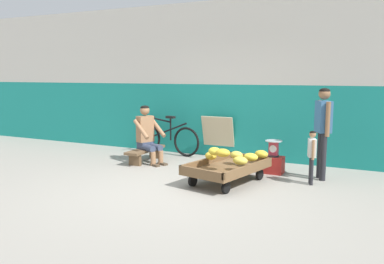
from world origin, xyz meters
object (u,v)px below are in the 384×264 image
weighing_scale (274,148)px  bicycle_near_left (167,138)px  sign_board (218,137)px  customer_adult (323,123)px  vendor_seated (148,134)px  low_bench (145,152)px  banana_cart (227,168)px  customer_child (312,152)px  plastic_crate (273,165)px

weighing_scale → bicycle_near_left: 2.65m
sign_board → customer_adult: (2.26, -0.97, 0.52)m
vendor_seated → bicycle_near_left: (-0.07, 0.90, -0.21)m
low_bench → banana_cart: bearing=-20.8°
banana_cart → customer_child: customer_child is taller
bicycle_near_left → customer_adult: (3.40, -0.74, 0.60)m
low_bench → plastic_crate: plastic_crate is taller
vendor_seated → customer_child: bearing=-4.3°
weighing_scale → bicycle_near_left: bearing=165.2°
weighing_scale → sign_board: bearing=147.7°
banana_cart → weighing_scale: bearing=62.7°
plastic_crate → weighing_scale: size_ratio=1.20×
banana_cart → vendor_seated: size_ratio=1.39×
weighing_scale → vendor_seated: bearing=-174.9°
vendor_seated → weighing_scale: vendor_seated is taller
banana_cart → sign_board: (-0.93, 1.88, 0.20)m
low_bench → vendor_seated: 0.38m
sign_board → weighing_scale: bearing=-32.3°
low_bench → bicycle_near_left: bearing=89.6°
banana_cart → customer_adult: (1.33, 0.91, 0.71)m
customer_adult → customer_child: customer_adult is taller
vendor_seated → customer_adult: bearing=2.8°
low_bench → sign_board: (1.14, 1.09, 0.24)m
low_bench → sign_board: 1.60m
vendor_seated → customer_child: 3.24m
banana_cart → sign_board: sign_board is taller
low_bench → customer_child: size_ratio=1.27×
banana_cart → plastic_crate: 1.10m
low_bench → customer_child: bearing=-4.8°
weighing_scale → customer_child: bearing=-32.3°
weighing_scale → customer_child: customer_child is taller
low_bench → customer_adult: (3.40, 0.13, 0.75)m
customer_adult → customer_child: (-0.10, -0.40, -0.42)m
low_bench → customer_child: customer_child is taller
banana_cart → plastic_crate: (0.50, 0.98, -0.09)m
bicycle_near_left → sign_board: sign_board is taller
vendor_seated → banana_cart: bearing=-20.7°
banana_cart → customer_child: bearing=22.4°
plastic_crate → customer_adult: (0.83, -0.06, 0.80)m
bicycle_near_left → customer_adult: bearing=-12.3°
low_bench → weighing_scale: 2.59m
low_bench → bicycle_near_left: size_ratio=0.67×
vendor_seated → bicycle_near_left: vendor_seated is taller
low_bench → customer_adult: bearing=2.1°
low_bench → customer_adult: 3.49m
vendor_seated → sign_board: vendor_seated is taller
plastic_crate → sign_board: size_ratio=0.41×
bicycle_near_left → customer_child: bearing=-19.1°
plastic_crate → customer_adult: size_ratio=0.24×
customer_adult → customer_child: bearing=-103.3°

